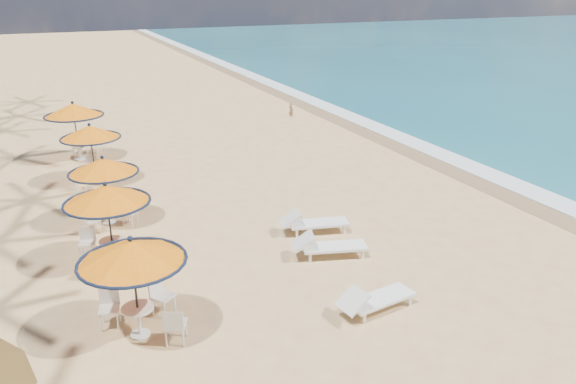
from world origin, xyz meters
The scene contains 12 objects.
ground centered at (0.00, 0.00, 0.00)m, with size 160.00×160.00×0.00m, color tan.
foam_strip centered at (9.30, 10.00, 0.00)m, with size 1.20×140.00×0.04m, color white.
wetsand_band centered at (8.40, 10.00, 0.00)m, with size 1.40×140.00×0.02m, color olive.
station_0 centered at (-5.14, 0.23, 1.72)m, with size 2.26×2.26×2.35m.
station_1 centered at (-5.25, 3.77, 1.72)m, with size 2.25×2.25×2.35m.
station_2 centered at (-4.98, 6.62, 1.62)m, with size 2.13×2.13×2.22m.
station_3 centered at (-4.97, 10.79, 1.68)m, with size 2.20×2.27×2.29m.
station_4 centered at (-5.19, 14.14, 1.84)m, with size 2.41×2.45×2.52m.
lounger_near centered at (-0.09, -1.07, 0.33)m, with size 2.02×0.88×0.70m.
lounger_mid centered at (0.20, 1.80, 0.35)m, with size 2.16×1.20×0.74m.
lounger_far centered at (0.52, 3.39, 0.35)m, with size 2.16×1.12×0.74m.
person centered at (6.25, 17.60, 0.43)m, with size 0.31×0.21×0.86m, color #8B5E47.
Camera 1 is at (-6.43, -10.44, 7.18)m, focal length 35.00 mm.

